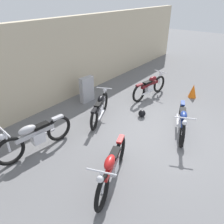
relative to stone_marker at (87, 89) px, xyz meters
The scene contains 10 objects.
ground_plane 3.33m from the stone_marker, 95.18° to the right, with size 40.00×40.00×0.00m, color slate.
building_wall 1.38m from the stone_marker, 108.48° to the left, with size 18.00×0.30×3.02m, color beige.
stone_marker is the anchor object (origin of this frame).
helmet 2.37m from the stone_marker, 84.17° to the right, with size 0.25×0.25×0.25m, color black.
traffic_cone 4.25m from the stone_marker, 47.77° to the right, with size 0.32×0.32×0.55m, color orange.
motorcycle_red 4.29m from the stone_marker, 129.67° to the right, with size 1.98×0.92×0.93m.
motorcycle_blue 3.76m from the stone_marker, 88.66° to the right, with size 1.90×0.95×0.91m.
motorcycle_silver 3.24m from the stone_marker, 161.44° to the right, with size 2.17×0.61×0.98m.
motorcycle_maroon 2.53m from the stone_marker, 42.92° to the right, with size 2.06×0.57×0.93m.
motorcycle_black 1.48m from the stone_marker, 120.14° to the right, with size 1.82×0.97×0.88m.
Camera 1 is at (-5.29, -2.20, 3.80)m, focal length 35.15 mm.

